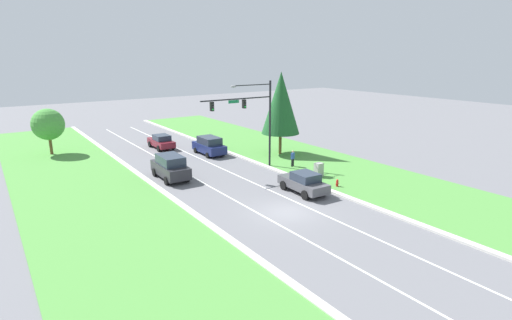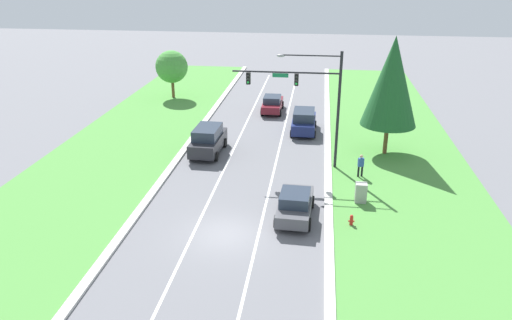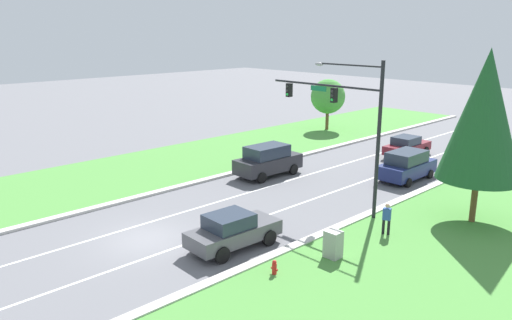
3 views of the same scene
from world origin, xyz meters
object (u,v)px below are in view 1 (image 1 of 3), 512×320
at_px(graphite_sedan, 304,182).
at_px(charcoal_suv, 170,167).
at_px(utility_cabinet, 319,170).
at_px(pedestrian, 293,158).
at_px(oak_near_left_tree, 48,124).
at_px(burgundy_sedan, 161,141).
at_px(fire_hydrant, 337,183).
at_px(conifer_near_right_tree, 281,103).
at_px(traffic_signal_mast, 252,112).
at_px(navy_suv, 209,146).

bearing_deg(graphite_sedan, charcoal_suv, 129.57).
distance_m(utility_cabinet, pedestrian, 3.96).
xyz_separation_m(utility_cabinet, oak_near_left_tree, (-18.59, 23.03, 2.75)).
distance_m(burgundy_sedan, fire_hydrant, 23.06).
distance_m(graphite_sedan, fire_hydrant, 3.33).
bearing_deg(conifer_near_right_tree, utility_cabinet, -105.42).
xyz_separation_m(graphite_sedan, oak_near_left_tree, (-14.66, 25.49, 2.53)).
bearing_deg(graphite_sedan, pedestrian, 59.37).
height_order(charcoal_suv, fire_hydrant, charcoal_suv).
relative_size(traffic_signal_mast, charcoal_suv, 1.69).
distance_m(conifer_near_right_tree, oak_near_left_tree, 25.50).
height_order(graphite_sedan, charcoal_suv, charcoal_suv).
height_order(charcoal_suv, burgundy_sedan, charcoal_suv).
xyz_separation_m(utility_cabinet, fire_hydrant, (-0.70, -3.01, -0.32)).
relative_size(fire_hydrant, oak_near_left_tree, 0.14).
bearing_deg(charcoal_suv, traffic_signal_mast, -10.72).
distance_m(traffic_signal_mast, pedestrian, 6.16).
distance_m(navy_suv, fire_hydrant, 16.64).
bearing_deg(traffic_signal_mast, oak_near_left_tree, 130.59).
height_order(navy_suv, conifer_near_right_tree, conifer_near_right_tree).
relative_size(navy_suv, utility_cabinet, 3.51).
bearing_deg(charcoal_suv, graphite_sedan, -51.17).
bearing_deg(navy_suv, oak_near_left_tree, 146.22).
bearing_deg(burgundy_sedan, charcoal_suv, -108.05).
height_order(conifer_near_right_tree, oak_near_left_tree, conifer_near_right_tree).
xyz_separation_m(traffic_signal_mast, conifer_near_right_tree, (5.96, 3.30, 0.16)).
distance_m(traffic_signal_mast, utility_cabinet, 8.15).
height_order(traffic_signal_mast, conifer_near_right_tree, conifer_near_right_tree).
distance_m(traffic_signal_mast, burgundy_sedan, 14.89).
xyz_separation_m(pedestrian, fire_hydrant, (-0.92, -6.95, -0.59)).
bearing_deg(graphite_sedan, oak_near_left_tree, 122.32).
relative_size(utility_cabinet, fire_hydrant, 1.89).
bearing_deg(conifer_near_right_tree, graphite_sedan, -119.53).
xyz_separation_m(burgundy_sedan, utility_cabinet, (7.37, -19.06, -0.18)).
bearing_deg(oak_near_left_tree, fire_hydrant, -55.50).
distance_m(graphite_sedan, navy_suv, 15.73).
distance_m(pedestrian, oak_near_left_tree, 26.92).
bearing_deg(pedestrian, burgundy_sedan, -81.51).
relative_size(pedestrian, fire_hydrant, 2.41).
bearing_deg(graphite_sedan, navy_suv, 92.84).
bearing_deg(oak_near_left_tree, graphite_sedan, -60.10).
xyz_separation_m(traffic_signal_mast, fire_hydrant, (2.84, -8.47, -5.22)).
xyz_separation_m(conifer_near_right_tree, oak_near_left_tree, (-21.01, 14.27, -2.31)).
height_order(navy_suv, fire_hydrant, navy_suv).
relative_size(graphite_sedan, conifer_near_right_tree, 0.51).
bearing_deg(oak_near_left_tree, charcoal_suv, -65.08).
height_order(graphite_sedan, oak_near_left_tree, oak_near_left_tree).
relative_size(pedestrian, conifer_near_right_tree, 0.19).
distance_m(graphite_sedan, utility_cabinet, 4.65).
distance_m(fire_hydrant, conifer_near_right_tree, 13.32).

